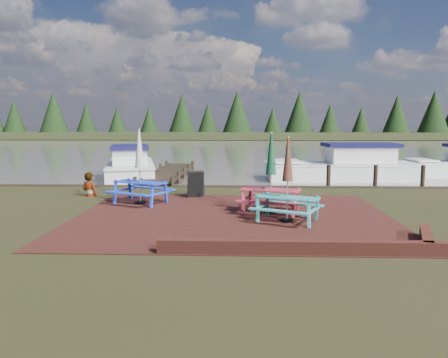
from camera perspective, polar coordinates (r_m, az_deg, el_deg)
ground at (r=11.62m, az=1.11°, el=-6.01°), size 120.00×120.00×0.00m
paving at (r=12.59m, az=1.19°, el=-4.92°), size 9.00×7.50×0.02m
brick_wall at (r=9.44m, az=14.11°, el=-8.44°), size 6.21×1.79×0.30m
water at (r=48.38m, az=1.93°, el=4.14°), size 120.00×60.00×0.02m
far_treeline at (r=77.30m, az=2.04°, el=7.76°), size 120.00×10.00×8.10m
picnic_table_teal at (r=11.91m, az=8.27°, el=-1.80°), size 2.13×2.05×2.30m
picnic_table_red at (r=13.03m, az=6.13°, el=-0.84°), size 2.11×1.99×2.39m
picnic_table_blue at (r=14.70m, az=-10.92°, el=0.09°), size 2.29×2.20×2.46m
chalkboard at (r=15.77m, az=-3.69°, el=-0.67°), size 0.63×0.72×0.95m
jetty at (r=23.02m, az=-7.10°, el=0.87°), size 1.76×9.08×1.00m
boat_jetty at (r=23.17m, az=-12.08°, el=1.46°), size 3.75×6.99×1.93m
boat_near at (r=22.88m, az=15.56°, el=1.37°), size 7.70×3.00×2.05m
person at (r=16.70m, az=-17.21°, el=0.81°), size 0.75×0.63×1.76m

